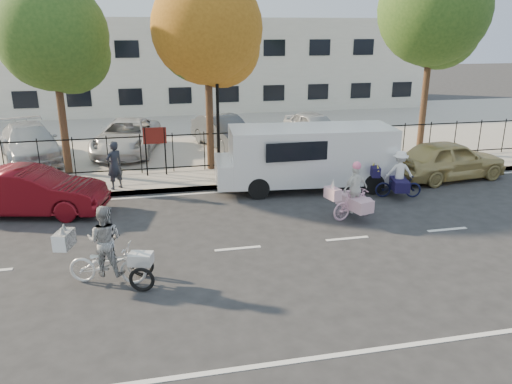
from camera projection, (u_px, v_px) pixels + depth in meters
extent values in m
plane|color=#333334|center=(238.00, 249.00, 12.84)|extent=(120.00, 120.00, 0.00)
cube|color=#A8A399|center=(212.00, 187.00, 17.51)|extent=(60.00, 0.10, 0.15)
cube|color=#A8A399|center=(209.00, 179.00, 18.48)|extent=(60.00, 2.20, 0.15)
cube|color=#A8A399|center=(188.00, 132.00, 26.74)|extent=(60.00, 15.60, 0.15)
cube|color=silver|center=(174.00, 64.00, 35.10)|extent=(34.00, 10.00, 6.00)
cylinder|color=black|center=(218.00, 120.00, 18.58)|extent=(0.12, 0.12, 4.00)
sphere|color=white|center=(216.00, 60.00, 17.90)|extent=(0.36, 0.36, 0.36)
cylinder|color=black|center=(146.00, 152.00, 18.38)|extent=(0.06, 0.06, 1.80)
cylinder|color=black|center=(165.00, 151.00, 18.52)|extent=(0.06, 0.06, 1.80)
cube|color=#59140F|center=(155.00, 136.00, 18.26)|extent=(0.85, 0.04, 0.60)
imported|color=white|center=(107.00, 264.00, 11.00)|extent=(1.84, 1.07, 0.91)
imported|color=white|center=(105.00, 240.00, 10.83)|extent=(0.91, 0.80, 1.60)
cube|color=white|center=(64.00, 240.00, 10.89)|extent=(0.45, 0.62, 0.37)
cone|color=white|center=(64.00, 227.00, 10.93)|extent=(0.14, 0.14, 0.18)
cone|color=white|center=(62.00, 231.00, 10.70)|extent=(0.14, 0.14, 0.18)
torus|color=black|center=(142.00, 280.00, 10.68)|extent=(0.57, 0.24, 0.57)
torus|color=black|center=(142.00, 265.00, 11.34)|extent=(0.57, 0.24, 0.57)
cube|color=white|center=(141.00, 259.00, 10.90)|extent=(0.59, 0.48, 0.25)
imported|color=#FFC2E0|center=(354.00, 204.00, 14.76)|extent=(1.58, 0.83, 0.91)
imported|color=white|center=(355.00, 189.00, 14.61)|extent=(0.90, 0.57, 1.44)
cube|color=#D2A0B1|center=(333.00, 193.00, 14.24)|extent=(0.40, 0.56, 0.33)
cone|color=white|center=(333.00, 184.00, 14.15)|extent=(0.11, 0.11, 0.29)
cube|color=#D2A0B1|center=(354.00, 202.00, 14.74)|extent=(0.81, 1.28, 0.36)
sphere|color=pink|center=(357.00, 166.00, 14.39)|extent=(0.26, 0.26, 0.26)
imported|color=black|center=(398.00, 186.00, 16.63)|extent=(1.60, 0.87, 0.80)
imported|color=white|center=(400.00, 171.00, 16.48)|extent=(1.00, 0.72, 1.39)
cube|color=#140F35|center=(375.00, 172.00, 16.50)|extent=(0.37, 0.54, 0.32)
cone|color=gold|center=(374.00, 165.00, 16.59)|extent=(0.11, 0.21, 0.29)
cone|color=gold|center=(378.00, 168.00, 16.30)|extent=(0.11, 0.21, 0.29)
cube|color=#140F35|center=(398.00, 183.00, 16.61)|extent=(0.74, 1.23, 0.35)
cube|color=white|center=(311.00, 154.00, 17.32)|extent=(5.76, 2.54, 1.87)
cube|color=white|center=(224.00, 173.00, 16.86)|extent=(0.69, 2.06, 0.83)
cylinder|color=black|center=(262.00, 190.00, 16.35)|extent=(0.75, 0.33, 0.73)
cylinder|color=black|center=(250.00, 174.00, 18.04)|extent=(0.75, 0.33, 0.73)
cylinder|color=black|center=(373.00, 182.00, 17.14)|extent=(0.75, 0.33, 0.73)
cylinder|color=black|center=(352.00, 168.00, 18.84)|extent=(0.75, 0.33, 0.73)
imported|color=#600B13|center=(31.00, 192.00, 15.01)|extent=(4.61, 2.42, 1.44)
imported|color=tan|center=(449.00, 160.00, 18.56)|extent=(4.54, 2.30, 1.48)
imported|color=black|center=(114.00, 165.00, 16.89)|extent=(0.72, 0.68, 1.66)
imported|color=#B6B9BE|center=(30.00, 142.00, 20.65)|extent=(3.55, 5.48, 1.48)
imported|color=silver|center=(127.00, 137.00, 21.83)|extent=(3.25, 5.51, 1.44)
imported|color=#4C5053|center=(224.00, 132.00, 22.82)|extent=(2.75, 4.64, 1.44)
imported|color=#AFB2B7|center=(314.00, 127.00, 23.91)|extent=(2.45, 4.42, 1.42)
cylinder|color=#442D1D|center=(62.00, 118.00, 18.33)|extent=(0.28, 0.28, 4.51)
sphere|color=#385B1E|center=(52.00, 35.00, 17.41)|extent=(3.87, 3.87, 3.87)
sphere|color=#385B1E|center=(70.00, 54.00, 17.90)|extent=(2.84, 2.84, 2.84)
cylinder|color=#442D1D|center=(210.00, 112.00, 18.93)|extent=(0.28, 0.28, 4.72)
sphere|color=#9F6219|center=(207.00, 28.00, 17.98)|extent=(4.04, 4.04, 4.04)
sphere|color=#9F6219|center=(220.00, 47.00, 18.47)|extent=(2.96, 2.96, 2.96)
cylinder|color=#442D1D|center=(425.00, 94.00, 21.57)|extent=(0.28, 0.28, 5.36)
sphere|color=#385B1E|center=(434.00, 9.00, 20.49)|extent=(4.59, 4.59, 4.59)
sphere|color=#385B1E|center=(440.00, 29.00, 21.02)|extent=(3.37, 3.37, 3.37)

